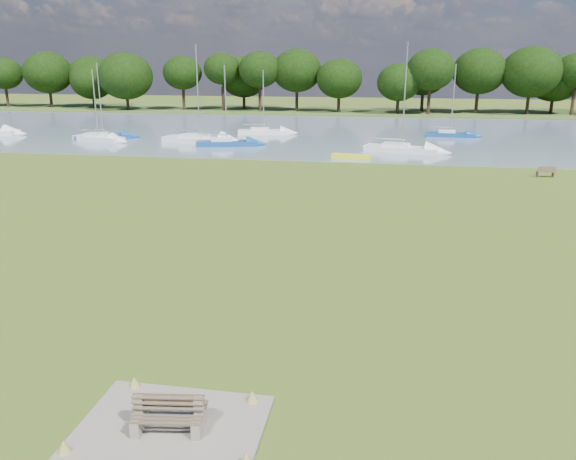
% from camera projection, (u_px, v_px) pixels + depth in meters
% --- Properties ---
extents(ground, '(220.00, 220.00, 0.00)m').
position_uv_depth(ground, '(282.00, 243.00, 25.98)').
color(ground, brown).
extents(river, '(220.00, 40.00, 0.10)m').
position_uv_depth(river, '(347.00, 133.00, 65.60)').
color(river, slate).
rests_on(river, ground).
extents(far_bank, '(220.00, 20.00, 0.40)m').
position_uv_depth(far_bank, '(360.00, 112.00, 93.89)').
color(far_bank, '#4C6626').
rests_on(far_bank, ground).
extents(concrete_pad, '(4.20, 3.20, 0.10)m').
position_uv_depth(concrete_pad, '(170.00, 429.00, 12.76)').
color(concrete_pad, gray).
rests_on(concrete_pad, ground).
extents(bench_pair, '(1.73, 1.16, 0.87)m').
position_uv_depth(bench_pair, '(169.00, 413.00, 12.65)').
color(bench_pair, gray).
rests_on(bench_pair, concrete_pad).
extents(riverbank_bench, '(1.33, 0.54, 0.80)m').
position_uv_depth(riverbank_bench, '(546.00, 172.00, 40.59)').
color(riverbank_bench, brown).
rests_on(riverbank_bench, ground).
extents(kayak, '(3.47, 1.38, 0.34)m').
position_uv_depth(kayak, '(351.00, 156.00, 48.29)').
color(kayak, yellow).
rests_on(kayak, river).
extents(tree_line, '(116.50, 8.36, 10.12)m').
position_uv_depth(tree_line, '(280.00, 74.00, 90.49)').
color(tree_line, black).
rests_on(tree_line, far_bank).
extents(sailboat_0, '(8.23, 3.99, 9.62)m').
position_uv_depth(sailboat_0, '(199.00, 138.00, 57.38)').
color(sailboat_0, white).
rests_on(sailboat_0, river).
extents(sailboat_2, '(5.25, 1.77, 7.77)m').
position_uv_depth(sailboat_2, '(450.00, 133.00, 61.97)').
color(sailboat_2, navy).
rests_on(sailboat_2, river).
extents(sailboat_3, '(6.13, 3.35, 7.25)m').
position_uv_depth(sailboat_3, '(98.00, 136.00, 58.62)').
color(sailboat_3, white).
rests_on(sailboat_3, river).
extents(sailboat_4, '(6.15, 3.08, 7.67)m').
position_uv_depth(sailboat_4, '(226.00, 141.00, 55.26)').
color(sailboat_4, navy).
rests_on(sailboat_4, river).
extents(sailboat_5, '(7.06, 3.54, 9.68)m').
position_uv_depth(sailboat_5, '(401.00, 147.00, 51.61)').
color(sailboat_5, white).
rests_on(sailboat_5, river).
extents(sailboat_6, '(6.04, 2.60, 7.12)m').
position_uv_depth(sailboat_6, '(263.00, 130.00, 64.03)').
color(sailboat_6, white).
rests_on(sailboat_6, river).
extents(sailboat_7, '(6.00, 3.85, 7.93)m').
position_uv_depth(sailboat_7, '(103.00, 135.00, 60.28)').
color(sailboat_7, navy).
rests_on(sailboat_7, river).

